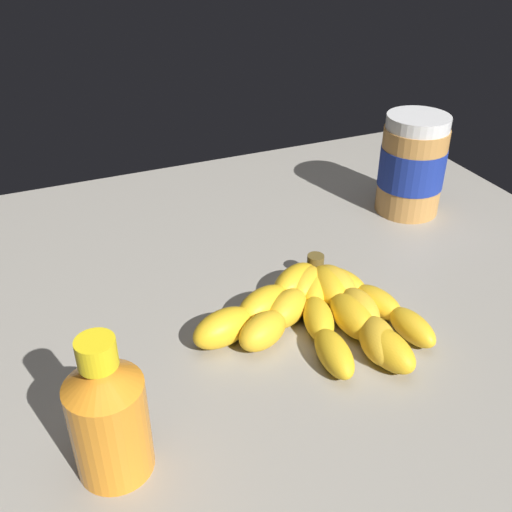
# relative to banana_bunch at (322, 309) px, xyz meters

# --- Properties ---
(ground_plane) EXTENTS (0.91, 0.74, 0.04)m
(ground_plane) POSITION_rel_banana_bunch_xyz_m (0.03, -0.10, -0.04)
(ground_plane) COLOR gray
(banana_bunch) EXTENTS (0.24, 0.21, 0.04)m
(banana_bunch) POSITION_rel_banana_bunch_xyz_m (0.00, 0.00, 0.00)
(banana_bunch) COLOR gold
(banana_bunch) RESTS_ON ground_plane
(peanut_butter_jar) EXTENTS (0.09, 0.09, 0.14)m
(peanut_butter_jar) POSITION_rel_banana_bunch_xyz_m (-0.24, -0.18, 0.05)
(peanut_butter_jar) COLOR #BF8442
(peanut_butter_jar) RESTS_ON ground_plane
(honey_bottle) EXTENTS (0.06, 0.06, 0.13)m
(honey_bottle) POSITION_rel_banana_bunch_xyz_m (0.24, 0.10, 0.04)
(honey_bottle) COLOR orange
(honey_bottle) RESTS_ON ground_plane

